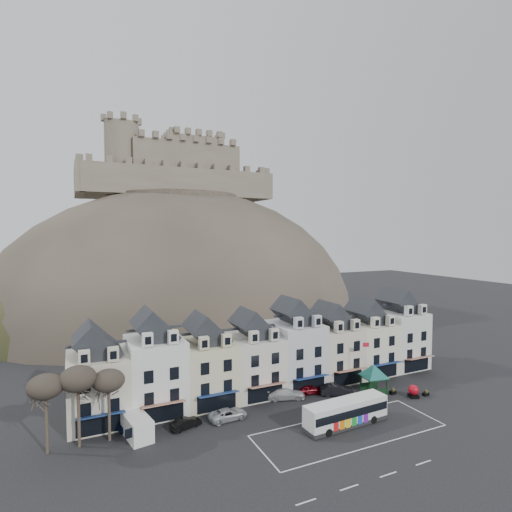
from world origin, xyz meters
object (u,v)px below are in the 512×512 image
(bus, at_px, (346,411))
(car_black, at_px, (186,423))
(car_charcoal, at_px, (337,390))
(flagpole, at_px, (363,362))
(white_van, at_px, (136,426))
(car_white, at_px, (285,393))
(car_maroon, at_px, (309,389))
(car_navy, at_px, (136,423))
(bus_shelter, at_px, (374,371))
(red_buoy, at_px, (413,391))
(car_silver, at_px, (228,414))

(bus, xyz_separation_m, car_black, (-17.17, 7.22, -1.06))
(car_charcoal, bearing_deg, flagpole, -66.83)
(bus, xyz_separation_m, white_van, (-22.63, 7.77, -0.47))
(car_white, relative_size, car_maroon, 1.30)
(car_charcoal, bearing_deg, car_navy, 109.35)
(white_van, bearing_deg, car_white, -5.10)
(car_maroon, bearing_deg, white_van, 102.55)
(flagpole, relative_size, car_maroon, 1.74)
(bus_shelter, relative_size, red_buoy, 3.67)
(car_black, relative_size, car_silver, 0.80)
(car_black, height_order, car_silver, car_silver)
(white_van, relative_size, car_silver, 1.20)
(white_van, distance_m, car_navy, 1.90)
(flagpole, xyz_separation_m, car_white, (-11.54, 2.03, -3.28))
(bus, relative_size, car_silver, 2.33)
(white_van, xyz_separation_m, car_charcoal, (26.92, -0.17, -0.44))
(flagpole, xyz_separation_m, car_navy, (-31.14, 2.03, -3.36))
(bus_shelter, height_order, car_charcoal, bus_shelter)
(car_white, xyz_separation_m, car_charcoal, (7.07, -1.99, -0.01))
(flagpole, height_order, car_maroon, flagpole)
(flagpole, bearing_deg, white_van, 179.62)
(flagpole, bearing_deg, car_white, 170.03)
(car_navy, relative_size, car_white, 0.77)
(red_buoy, xyz_separation_m, car_silver, (-25.35, 4.68, -0.22))
(car_white, bearing_deg, car_maroon, -71.59)
(bus_shelter, height_order, car_navy, bus_shelter)
(red_buoy, relative_size, flagpole, 0.24)
(white_van, bearing_deg, flagpole, -10.72)
(red_buoy, relative_size, white_van, 0.31)
(flagpole, height_order, car_silver, flagpole)
(bus_shelter, bearing_deg, car_white, 173.13)
(bus, distance_m, car_silver, 14.02)
(flagpole, distance_m, car_black, 26.17)
(bus, distance_m, car_charcoal, 8.78)
(red_buoy, distance_m, car_black, 30.91)
(bus_shelter, height_order, red_buoy, bus_shelter)
(car_black, height_order, car_charcoal, car_charcoal)
(car_maroon, relative_size, car_charcoal, 0.88)
(white_van, bearing_deg, red_buoy, -18.61)
(car_silver, bearing_deg, bus, -124.85)
(bus, distance_m, car_black, 18.66)
(bus_shelter, xyz_separation_m, car_maroon, (-8.41, 3.55, -2.46))
(bus, xyz_separation_m, car_charcoal, (4.29, 7.60, -0.91))
(red_buoy, height_order, car_black, red_buoy)
(car_navy, bearing_deg, bus, -129.05)
(flagpole, height_order, car_black, flagpole)
(car_charcoal, bearing_deg, red_buoy, -95.52)
(car_silver, relative_size, car_charcoal, 1.00)
(bus, height_order, car_black, bus)
(car_silver, distance_m, car_charcoal, 16.27)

